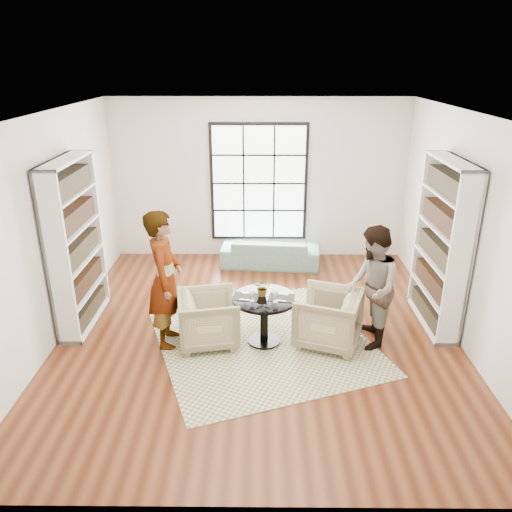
{
  "coord_description": "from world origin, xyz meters",
  "views": [
    {
      "loc": [
        0.02,
        -6.22,
        3.64
      ],
      "look_at": [
        -0.03,
        0.4,
        1.0
      ],
      "focal_mm": 35.0,
      "sensor_mm": 36.0,
      "label": 1
    }
  ],
  "objects_px": {
    "armchair_left": "(209,319)",
    "wine_glass_left": "(252,293)",
    "sofa": "(270,252)",
    "flower_centerpiece": "(263,288)",
    "pedestal_table": "(264,310)",
    "armchair_right": "(328,318)",
    "person_right": "(372,288)",
    "person_left": "(165,280)",
    "wine_glass_right": "(275,293)"
  },
  "relations": [
    {
      "from": "armchair_right",
      "to": "pedestal_table",
      "type": "bearing_deg",
      "value": -70.01
    },
    {
      "from": "wine_glass_left",
      "to": "pedestal_table",
      "type": "bearing_deg",
      "value": 35.19
    },
    {
      "from": "armchair_right",
      "to": "flower_centerpiece",
      "type": "distance_m",
      "value": 0.97
    },
    {
      "from": "flower_centerpiece",
      "to": "person_right",
      "type": "bearing_deg",
      "value": -2.18
    },
    {
      "from": "person_left",
      "to": "person_right",
      "type": "distance_m",
      "value": 2.71
    },
    {
      "from": "sofa",
      "to": "wine_glass_right",
      "type": "bearing_deg",
      "value": 95.31
    },
    {
      "from": "sofa",
      "to": "flower_centerpiece",
      "type": "xyz_separation_m",
      "value": [
        -0.15,
        -2.69,
        0.54
      ]
    },
    {
      "from": "pedestal_table",
      "to": "person_left",
      "type": "bearing_deg",
      "value": 179.99
    },
    {
      "from": "person_right",
      "to": "wine_glass_right",
      "type": "bearing_deg",
      "value": -80.29
    },
    {
      "from": "pedestal_table",
      "to": "wine_glass_right",
      "type": "bearing_deg",
      "value": -45.19
    },
    {
      "from": "wine_glass_left",
      "to": "wine_glass_right",
      "type": "bearing_deg",
      "value": -5.28
    },
    {
      "from": "sofa",
      "to": "flower_centerpiece",
      "type": "height_order",
      "value": "flower_centerpiece"
    },
    {
      "from": "sofa",
      "to": "armchair_right",
      "type": "height_order",
      "value": "armchair_right"
    },
    {
      "from": "pedestal_table",
      "to": "armchair_right",
      "type": "bearing_deg",
      "value": 0.03
    },
    {
      "from": "armchair_left",
      "to": "armchair_right",
      "type": "distance_m",
      "value": 1.61
    },
    {
      "from": "armchair_left",
      "to": "wine_glass_right",
      "type": "bearing_deg",
      "value": -109.84
    },
    {
      "from": "person_right",
      "to": "flower_centerpiece",
      "type": "relative_size",
      "value": 7.18
    },
    {
      "from": "armchair_left",
      "to": "wine_glass_left",
      "type": "height_order",
      "value": "wine_glass_left"
    },
    {
      "from": "armchair_left",
      "to": "armchair_right",
      "type": "xyz_separation_m",
      "value": [
        1.61,
        0.0,
        0.02
      ]
    },
    {
      "from": "armchair_left",
      "to": "pedestal_table",
      "type": "bearing_deg",
      "value": -100.8
    },
    {
      "from": "armchair_right",
      "to": "person_left",
      "type": "height_order",
      "value": "person_left"
    },
    {
      "from": "sofa",
      "to": "armchair_left",
      "type": "xyz_separation_m",
      "value": [
        -0.88,
        -2.75,
        0.1
      ]
    },
    {
      "from": "sofa",
      "to": "flower_centerpiece",
      "type": "relative_size",
      "value": 7.76
    },
    {
      "from": "wine_glass_right",
      "to": "wine_glass_left",
      "type": "bearing_deg",
      "value": 174.72
    },
    {
      "from": "person_left",
      "to": "wine_glass_left",
      "type": "xyz_separation_m",
      "value": [
        1.14,
        -0.11,
        -0.13
      ]
    },
    {
      "from": "person_right",
      "to": "wine_glass_right",
      "type": "relative_size",
      "value": 9.15
    },
    {
      "from": "pedestal_table",
      "to": "wine_glass_left",
      "type": "height_order",
      "value": "wine_glass_left"
    },
    {
      "from": "sofa",
      "to": "flower_centerpiece",
      "type": "bearing_deg",
      "value": 91.9
    },
    {
      "from": "pedestal_table",
      "to": "wine_glass_left",
      "type": "bearing_deg",
      "value": -144.81
    },
    {
      "from": "armchair_left",
      "to": "wine_glass_right",
      "type": "distance_m",
      "value": 1.01
    },
    {
      "from": "person_left",
      "to": "wine_glass_right",
      "type": "distance_m",
      "value": 1.45
    },
    {
      "from": "sofa",
      "to": "person_left",
      "type": "relative_size",
      "value": 0.96
    },
    {
      "from": "person_right",
      "to": "wine_glass_right",
      "type": "height_order",
      "value": "person_right"
    },
    {
      "from": "armchair_right",
      "to": "wine_glass_left",
      "type": "distance_m",
      "value": 1.11
    },
    {
      "from": "pedestal_table",
      "to": "person_right",
      "type": "distance_m",
      "value": 1.44
    },
    {
      "from": "armchair_left",
      "to": "person_right",
      "type": "distance_m",
      "value": 2.21
    },
    {
      "from": "sofa",
      "to": "person_right",
      "type": "relative_size",
      "value": 1.08
    },
    {
      "from": "armchair_right",
      "to": "person_left",
      "type": "bearing_deg",
      "value": -70.03
    },
    {
      "from": "flower_centerpiece",
      "to": "wine_glass_left",
      "type": "bearing_deg",
      "value": -130.03
    },
    {
      "from": "person_left",
      "to": "person_right",
      "type": "xyz_separation_m",
      "value": [
        2.71,
        0.0,
        -0.11
      ]
    },
    {
      "from": "sofa",
      "to": "flower_centerpiece",
      "type": "distance_m",
      "value": 2.75
    },
    {
      "from": "armchair_right",
      "to": "person_left",
      "type": "relative_size",
      "value": 0.44
    },
    {
      "from": "person_left",
      "to": "flower_centerpiece",
      "type": "distance_m",
      "value": 1.29
    },
    {
      "from": "pedestal_table",
      "to": "wine_glass_left",
      "type": "relative_size",
      "value": 4.99
    },
    {
      "from": "armchair_right",
      "to": "wine_glass_right",
      "type": "bearing_deg",
      "value": -58.76
    },
    {
      "from": "pedestal_table",
      "to": "person_left",
      "type": "distance_m",
      "value": 1.37
    },
    {
      "from": "wine_glass_right",
      "to": "person_right",
      "type": "bearing_deg",
      "value": 6.43
    },
    {
      "from": "person_right",
      "to": "flower_centerpiece",
      "type": "xyz_separation_m",
      "value": [
        -1.43,
        0.05,
        -0.03
      ]
    },
    {
      "from": "pedestal_table",
      "to": "sofa",
      "type": "distance_m",
      "value": 2.76
    },
    {
      "from": "armchair_right",
      "to": "person_right",
      "type": "xyz_separation_m",
      "value": [
        0.55,
        0.0,
        0.46
      ]
    }
  ]
}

